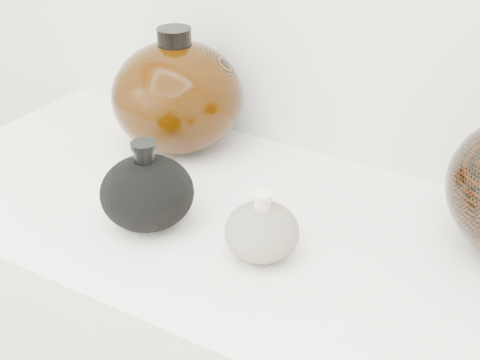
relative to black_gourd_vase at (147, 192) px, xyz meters
The scene contains 3 objects.
black_gourd_vase is the anchor object (origin of this frame).
cream_gourd_vase 0.18m from the black_gourd_vase, ahead, with size 0.11×0.11×0.10m.
left_round_pot 0.25m from the black_gourd_vase, 115.07° to the left, with size 0.26×0.26×0.22m.
Camera 1 is at (0.37, 0.24, 1.44)m, focal length 50.00 mm.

